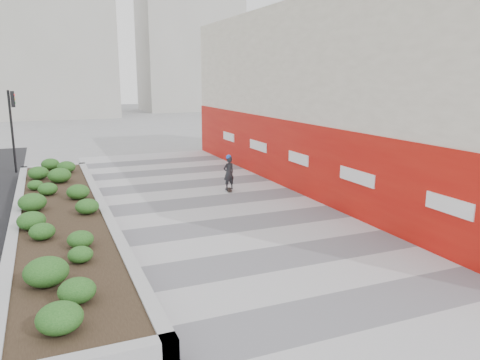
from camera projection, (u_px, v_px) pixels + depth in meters
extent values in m
plane|color=gray|center=(319.00, 283.00, 11.20)|extent=(160.00, 160.00, 0.00)
cube|color=#A8A8AD|center=(265.00, 243.00, 13.90)|extent=(8.00, 36.00, 0.01)
cube|color=beige|center=(348.00, 96.00, 21.09)|extent=(6.00, 24.00, 8.00)
cube|color=red|center=(289.00, 155.00, 20.50)|extent=(0.12, 24.00, 3.00)
cube|color=#9E9EA0|center=(54.00, 170.00, 23.34)|extent=(3.00, 0.30, 0.55)
cube|color=#9E9EA0|center=(16.00, 223.00, 14.86)|extent=(0.30, 18.00, 0.55)
cube|color=#9E9EA0|center=(104.00, 214.00, 15.88)|extent=(0.30, 18.00, 0.55)
cube|color=#2D2116|center=(62.00, 219.00, 15.37)|extent=(2.40, 17.40, 0.50)
cylinder|color=black|center=(12.00, 132.00, 23.75)|extent=(0.12, 0.12, 4.20)
cube|color=black|center=(13.00, 99.00, 23.47)|extent=(0.18, 0.28, 0.80)
cube|color=#ADAAA3|center=(43.00, 34.00, 56.70)|extent=(16.00, 12.00, 20.00)
cube|color=#ADAAA3|center=(189.00, 27.00, 68.33)|extent=(14.00, 10.00, 24.00)
cylinder|color=#595654|center=(280.00, 241.00, 14.09)|extent=(0.44, 0.44, 0.01)
cube|color=black|center=(229.00, 190.00, 20.25)|extent=(0.36, 0.75, 0.02)
imported|color=#232428|center=(229.00, 173.00, 20.09)|extent=(0.60, 0.47, 1.45)
sphere|color=blue|center=(229.00, 157.00, 19.94)|extent=(0.23, 0.23, 0.23)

